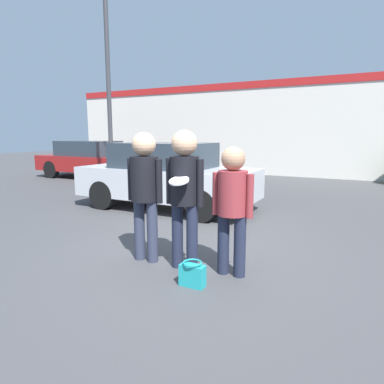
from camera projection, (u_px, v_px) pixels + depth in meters
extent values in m
plane|color=#3F3F42|center=(182.00, 258.00, 4.95)|extent=(56.00, 56.00, 0.00)
cube|color=silver|center=(310.00, 128.00, 13.89)|extent=(24.00, 0.18, 4.01)
cube|color=#B21E1E|center=(312.00, 81.00, 13.49)|extent=(24.00, 0.04, 0.30)
cylinder|color=#2D3347|center=(139.00, 230.00, 4.85)|extent=(0.15, 0.15, 0.86)
cylinder|color=#2D3347|center=(152.00, 232.00, 4.75)|extent=(0.15, 0.15, 0.86)
cylinder|color=black|center=(145.00, 179.00, 4.68)|extent=(0.39, 0.39, 0.61)
cylinder|color=black|center=(131.00, 179.00, 4.79)|extent=(0.09, 0.09, 0.59)
cylinder|color=black|center=(159.00, 181.00, 4.57)|extent=(0.09, 0.09, 0.59)
sphere|color=tan|center=(144.00, 144.00, 4.60)|extent=(0.32, 0.32, 0.32)
cylinder|color=#1E2338|center=(177.00, 235.00, 4.56)|extent=(0.15, 0.15, 0.88)
cylinder|color=#1E2338|center=(192.00, 238.00, 4.46)|extent=(0.15, 0.15, 0.88)
cylinder|color=black|center=(184.00, 180.00, 4.39)|extent=(0.37, 0.37, 0.62)
cylinder|color=black|center=(170.00, 181.00, 4.49)|extent=(0.09, 0.09, 0.60)
cylinder|color=black|center=(200.00, 183.00, 4.29)|extent=(0.09, 0.09, 0.60)
sphere|color=tan|center=(184.00, 143.00, 4.31)|extent=(0.33, 0.33, 0.33)
cylinder|color=silver|center=(179.00, 181.00, 4.12)|extent=(0.25, 0.24, 0.10)
cylinder|color=#1E2338|center=(223.00, 244.00, 4.36)|extent=(0.15, 0.15, 0.78)
cylinder|color=#1E2338|center=(240.00, 246.00, 4.26)|extent=(0.15, 0.15, 0.78)
cylinder|color=maroon|center=(233.00, 193.00, 4.20)|extent=(0.36, 0.36, 0.55)
cylinder|color=maroon|center=(216.00, 193.00, 4.30)|extent=(0.09, 0.09, 0.54)
cylinder|color=maroon|center=(250.00, 196.00, 4.10)|extent=(0.09, 0.09, 0.54)
sphere|color=tan|center=(233.00, 159.00, 4.13)|extent=(0.29, 0.29, 0.29)
cube|color=#B7BABF|center=(167.00, 182.00, 8.19)|extent=(4.23, 1.81, 0.69)
cube|color=#28333D|center=(164.00, 155.00, 8.13)|extent=(2.20, 1.56, 0.59)
cylinder|color=black|center=(231.00, 193.00, 8.35)|extent=(0.68, 0.22, 0.68)
cylinder|color=black|center=(202.00, 205.00, 6.94)|extent=(0.68, 0.22, 0.68)
cylinder|color=black|center=(143.00, 186.00, 9.55)|extent=(0.68, 0.22, 0.68)
cylinder|color=black|center=(103.00, 195.00, 8.14)|extent=(0.68, 0.22, 0.68)
cube|color=maroon|center=(91.00, 163.00, 13.94)|extent=(4.45, 1.82, 0.61)
cube|color=#28333D|center=(89.00, 148.00, 13.88)|extent=(2.32, 1.57, 0.59)
cylinder|color=black|center=(131.00, 169.00, 14.06)|extent=(0.70, 0.22, 0.70)
cylinder|color=black|center=(103.00, 173.00, 12.64)|extent=(0.70, 0.22, 0.70)
cylinder|color=black|center=(81.00, 166.00, 15.33)|extent=(0.70, 0.22, 0.70)
cylinder|color=black|center=(51.00, 169.00, 13.91)|extent=(0.70, 0.22, 0.70)
cylinder|color=#38383D|center=(108.00, 69.00, 9.18)|extent=(0.12, 0.12, 6.99)
cube|color=teal|center=(192.00, 276.00, 4.02)|extent=(0.30, 0.14, 0.26)
torus|color=teal|center=(192.00, 263.00, 3.99)|extent=(0.23, 0.23, 0.02)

